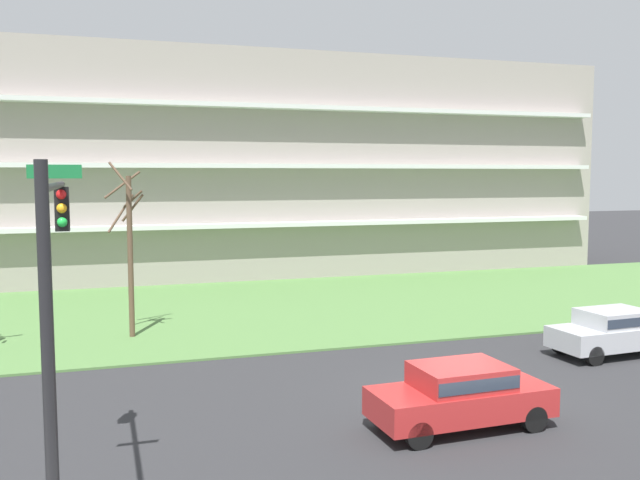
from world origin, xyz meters
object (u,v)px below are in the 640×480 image
(sedan_red_center_left, at_px, (461,393))
(tree_left, at_px, (129,246))
(sedan_silver_near_left, at_px, (614,330))
(traffic_signal_mast, at_px, (54,286))

(sedan_red_center_left, bearing_deg, tree_left, 118.78)
(sedan_silver_near_left, distance_m, traffic_signal_mast, 19.06)
(tree_left, bearing_deg, sedan_silver_near_left, -25.86)
(sedan_silver_near_left, relative_size, traffic_signal_mast, 0.71)
(tree_left, xyz_separation_m, sedan_silver_near_left, (15.53, -7.53, -2.60))
(tree_left, xyz_separation_m, sedan_red_center_left, (7.16, -12.03, -2.60))
(tree_left, distance_m, sedan_red_center_left, 14.24)
(sedan_red_center_left, relative_size, traffic_signal_mast, 0.70)
(traffic_signal_mast, bearing_deg, tree_left, 83.24)
(sedan_silver_near_left, xyz_separation_m, sedan_red_center_left, (-8.37, -4.50, 0.00))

